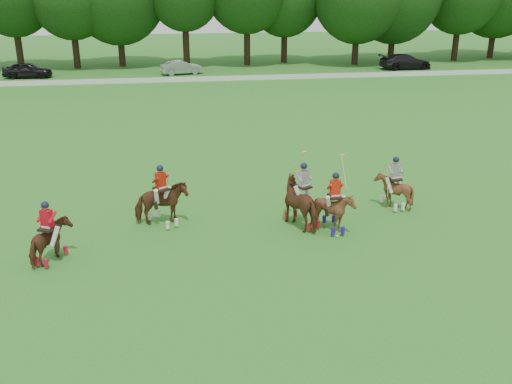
{
  "coord_description": "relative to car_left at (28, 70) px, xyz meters",
  "views": [
    {
      "loc": [
        -2.29,
        -15.38,
        8.75
      ],
      "look_at": [
        0.76,
        4.2,
        1.4
      ],
      "focal_mm": 40.0,
      "sensor_mm": 36.0,
      "label": 1
    }
  ],
  "objects": [
    {
      "name": "ground",
      "position": [
        15.43,
        -42.5,
        -0.76
      ],
      "size": [
        180.0,
        180.0,
        0.0
      ],
      "primitive_type": "plane",
      "color": "#287220",
      "rests_on": "ground"
    },
    {
      "name": "boundary_rail",
      "position": [
        15.43,
        -4.5,
        -0.54
      ],
      "size": [
        120.0,
        0.1,
        0.44
      ],
      "primitive_type": "cube",
      "color": "white",
      "rests_on": "ground"
    },
    {
      "name": "car_left",
      "position": [
        0.0,
        0.0,
        0.0
      ],
      "size": [
        4.56,
        2.01,
        1.53
      ],
      "primitive_type": "imported",
      "rotation": [
        0.0,
        0.0,
        1.52
      ],
      "color": "black",
      "rests_on": "ground"
    },
    {
      "name": "car_mid",
      "position": [
        14.67,
        0.0,
        -0.09
      ],
      "size": [
        4.31,
        2.34,
        1.35
      ],
      "primitive_type": "imported",
      "rotation": [
        0.0,
        0.0,
        1.8
      ],
      "color": "#9C9CA1",
      "rests_on": "ground"
    },
    {
      "name": "car_right",
      "position": [
        38.1,
        0.0,
        0.03
      ],
      "size": [
        5.53,
        2.44,
        1.58
      ],
      "primitive_type": "imported",
      "rotation": [
        0.0,
        0.0,
        1.61
      ],
      "color": "black",
      "rests_on": "ground"
    },
    {
      "name": "polo_red_a",
      "position": [
        9.06,
        -40.09,
        -0.01
      ],
      "size": [
        1.43,
        1.82,
        2.13
      ],
      "color": "#4A2713",
      "rests_on": "ground"
    },
    {
      "name": "polo_red_b",
      "position": [
        12.71,
        -37.54,
        0.09
      ],
      "size": [
        2.16,
        2.1,
        2.37
      ],
      "color": "#4A2713",
      "rests_on": "ground"
    },
    {
      "name": "polo_red_c",
      "position": [
        18.99,
        -39.08,
        0.05
      ],
      "size": [
        1.27,
        1.43,
        2.81
      ],
      "color": "#4A2713",
      "rests_on": "ground"
    },
    {
      "name": "polo_stripe_a",
      "position": [
        17.95,
        -38.44,
        0.16
      ],
      "size": [
        1.85,
        2.35,
        3.03
      ],
      "color": "#4A2713",
      "rests_on": "ground"
    },
    {
      "name": "polo_stripe_b",
      "position": [
        22.02,
        -37.24,
        0.01
      ],
      "size": [
        1.37,
        1.49,
        2.18
      ],
      "color": "#4A2713",
      "rests_on": "ground"
    },
    {
      "name": "polo_ball",
      "position": [
        18.97,
        -39.7,
        -0.72
      ],
      "size": [
        0.09,
        0.09,
        0.09
      ],
      "primitive_type": "sphere",
      "color": "white",
      "rests_on": "ground"
    }
  ]
}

